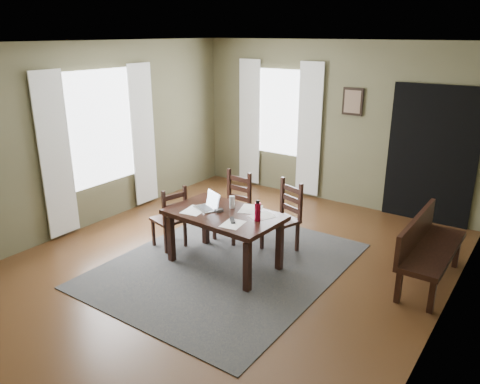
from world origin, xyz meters
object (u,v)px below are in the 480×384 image
Objects in this scene: dining_table at (224,219)px; water_bottle at (258,211)px; chair_back_left at (233,207)px; chair_back_right at (283,218)px; chair_end at (170,218)px; bench at (426,244)px; laptop at (209,204)px.

water_bottle is (0.48, 0.02, 0.20)m from dining_table.
chair_back_left is 0.77m from chair_back_right.
bench is at bearing 122.40° from chair_end.
dining_table is 0.52m from water_bottle.
chair_end is at bearing -178.76° from water_bottle.
laptop is at bearing -109.10° from chair_back_right.
dining_table is 5.69× the size of water_bottle.
water_bottle is at bearing -38.13° from chair_back_left.
dining_table is 0.28m from laptop.
chair_end is 0.73m from laptop.
water_bottle is (0.72, 0.01, 0.06)m from laptop.
water_bottle reaches higher than chair_end.
chair_end is at bearing -154.76° from laptop.
laptop is (-0.24, 0.02, 0.14)m from dining_table.
dining_table is 2.40m from bench.
chair_back_right is at bearing 96.18° from bench.
water_bottle is (0.87, -0.73, 0.36)m from chair_back_left.
water_bottle reaches higher than chair_back_right.
dining_table is at bearing -95.99° from chair_back_right.
chair_end is 0.61× the size of bench.
laptop is 0.72m from water_bottle.
laptop reaches higher than bench.
chair_back_right is (0.37, 0.81, -0.16)m from dining_table.
dining_table is 1.65× the size of chair_end.
bench is (2.17, 1.01, -0.14)m from dining_table.
chair_back_left reaches higher than laptop.
chair_end is 0.93× the size of chair_back_right.
bench is (1.80, 0.19, 0.02)m from chair_back_right.
bench is at bearing 45.47° from laptop.
chair_back_left is at bearing 95.76° from bench.
bench is at bearing 24.94° from chair_back_right.
laptop is at bearing -179.52° from water_bottle.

